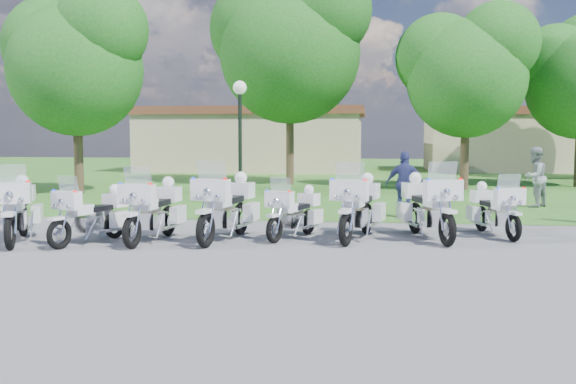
# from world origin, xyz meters

# --- Properties ---
(ground) EXTENTS (100.00, 100.00, 0.00)m
(ground) POSITION_xyz_m (0.00, 0.00, 0.00)
(ground) COLOR slate
(ground) RESTS_ON ground
(grass_lawn) EXTENTS (100.00, 48.00, 0.01)m
(grass_lawn) POSITION_xyz_m (0.00, 27.00, 0.00)
(grass_lawn) COLOR #31611E
(grass_lawn) RESTS_ON ground
(motorcycle_0) EXTENTS (1.44, 2.42, 1.72)m
(motorcycle_0) POSITION_xyz_m (-5.83, -1.06, 0.72)
(motorcycle_0) COLOR black
(motorcycle_0) RESTS_ON ground
(motorcycle_1) EXTENTS (1.22, 2.11, 1.49)m
(motorcycle_1) POSITION_xyz_m (-4.17, -0.96, 0.62)
(motorcycle_1) COLOR black
(motorcycle_1) RESTS_ON ground
(motorcycle_2) EXTENTS (0.97, 2.48, 1.66)m
(motorcycle_2) POSITION_xyz_m (-2.95, -0.56, 0.70)
(motorcycle_2) COLOR black
(motorcycle_2) RESTS_ON ground
(motorcycle_3) EXTENTS (1.17, 2.63, 1.78)m
(motorcycle_3) POSITION_xyz_m (-1.40, -0.19, 0.75)
(motorcycle_3) COLOR black
(motorcycle_3) RESTS_ON ground
(motorcycle_4) EXTENTS (1.20, 1.97, 1.41)m
(motorcycle_4) POSITION_xyz_m (0.05, 0.28, 0.59)
(motorcycle_4) COLOR black
(motorcycle_4) RESTS_ON ground
(motorcycle_5) EXTENTS (1.22, 2.57, 1.75)m
(motorcycle_5) POSITION_xyz_m (1.47, 0.31, 0.73)
(motorcycle_5) COLOR black
(motorcycle_5) RESTS_ON ground
(motorcycle_6) EXTENTS (1.33, 2.54, 1.76)m
(motorcycle_6) POSITION_xyz_m (3.01, 0.55, 0.73)
(motorcycle_6) COLOR black
(motorcycle_6) RESTS_ON ground
(motorcycle_7) EXTENTS (1.09, 2.13, 1.46)m
(motorcycle_7) POSITION_xyz_m (4.56, 1.20, 0.61)
(motorcycle_7) COLOR black
(motorcycle_7) RESTS_ON ground
(lamp_post) EXTENTS (0.44, 0.44, 4.04)m
(lamp_post) POSITION_xyz_m (-2.45, 6.33, 3.06)
(lamp_post) COLOR black
(lamp_post) RESTS_ON ground
(tree_0) EXTENTS (6.09, 5.20, 8.13)m
(tree_0) POSITION_xyz_m (-9.81, 10.20, 5.38)
(tree_0) COLOR #38281C
(tree_0) RESTS_ON ground
(tree_1) EXTENTS (7.62, 6.50, 10.16)m
(tree_1) POSITION_xyz_m (-2.11, 15.95, 6.72)
(tree_1) COLOR #38281C
(tree_1) RESTS_ON ground
(tree_2) EXTENTS (5.89, 5.02, 7.85)m
(tree_2) POSITION_xyz_m (5.65, 14.29, 5.19)
(tree_2) COLOR #38281C
(tree_2) RESTS_ON ground
(building_west) EXTENTS (14.56, 8.32, 4.10)m
(building_west) POSITION_xyz_m (-6.00, 28.00, 2.07)
(building_west) COLOR tan
(building_west) RESTS_ON ground
(building_east) EXTENTS (11.44, 7.28, 4.10)m
(building_east) POSITION_xyz_m (11.00, 30.00, 2.07)
(building_east) COLOR tan
(building_east) RESTS_ON ground
(bystander_b) EXTENTS (1.18, 1.18, 1.93)m
(bystander_b) POSITION_xyz_m (6.94, 7.41, 0.96)
(bystander_b) COLOR gray
(bystander_b) RESTS_ON ground
(bystander_c) EXTENTS (1.14, 0.61, 1.86)m
(bystander_c) POSITION_xyz_m (2.69, 4.24, 0.93)
(bystander_c) COLOR navy
(bystander_c) RESTS_ON ground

